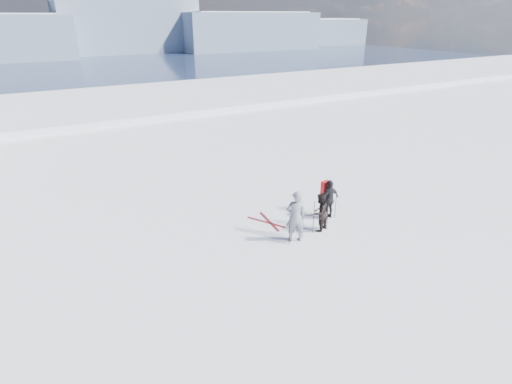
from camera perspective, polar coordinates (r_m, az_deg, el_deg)
lake_basin at (r=41.40m, az=-15.82°, el=3.26°), size 820.00×820.00×71.62m
far_mountain_range at (r=464.59m, az=-26.54°, el=19.86°), size 770.00×110.00×53.00m
skier_grey at (r=14.23m, az=5.68°, el=-3.51°), size 0.83×0.68×1.95m
skier_dark at (r=15.13m, az=9.09°, el=-2.88°), size 0.89×0.80×1.51m
skier_pack at (r=16.09m, az=10.41°, el=-1.04°), size 1.00×0.52×1.64m
backpack at (r=15.82m, az=10.04°, el=2.81°), size 0.37×0.24×0.52m
ski_poles at (r=15.18m, az=8.64°, el=-3.30°), size 2.78×0.90×1.34m
skis_loose at (r=15.85m, az=1.68°, el=-4.27°), size 0.93×1.70×0.03m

